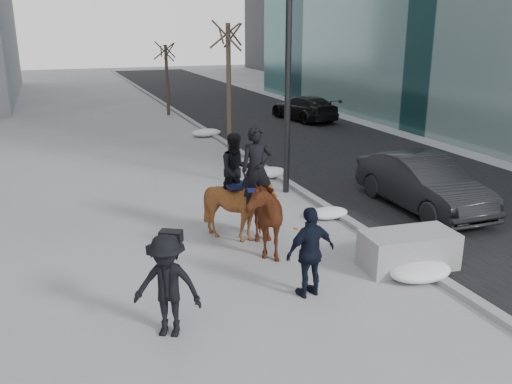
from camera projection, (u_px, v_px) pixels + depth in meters
name	position (u px, v px, depth m)	size (l,w,h in m)	color
ground	(277.00, 279.00, 10.91)	(120.00, 120.00, 0.00)	gray
road	(339.00, 150.00, 22.22)	(8.00, 90.00, 0.01)	black
curb	(248.00, 157.00, 20.85)	(0.25, 90.00, 0.12)	gray
planter	(408.00, 250.00, 11.36)	(1.95, 0.97, 0.78)	gray
car_near	(423.00, 183.00, 14.90)	(1.59, 4.55, 1.50)	black
car_far	(304.00, 108.00, 29.15)	(1.86, 4.57, 1.33)	black
tree_near	(229.00, 85.00, 20.17)	(1.20, 1.20, 5.55)	#3D2C24
tree_far	(167.00, 77.00, 30.40)	(1.20, 1.20, 4.33)	#32261E
mounted_left	(259.00, 206.00, 12.06)	(1.32, 2.30, 2.81)	#522310
mounted_right	(238.00, 198.00, 12.67)	(1.35, 1.52, 2.55)	#4B270F
feeder	(310.00, 252.00, 10.03)	(1.08, 0.93, 1.75)	black
camera_crew	(167.00, 285.00, 8.72)	(1.31, 1.13, 1.75)	black
lamppost	(289.00, 22.00, 15.18)	(0.25, 0.80, 9.09)	black
snow_piles	(276.00, 178.00, 17.59)	(1.38, 16.63, 0.35)	silver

